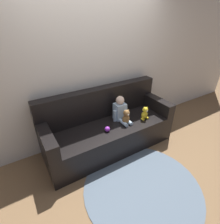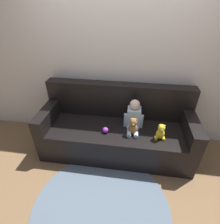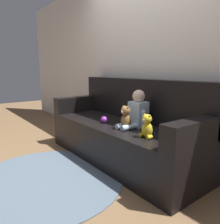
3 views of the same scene
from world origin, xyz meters
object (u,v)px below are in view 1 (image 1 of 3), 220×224
Objects in this scene: couch at (108,128)px; toy_ball at (107,129)px; person_baby at (120,110)px; plush_toy_side at (145,114)px; teddy_bear_brown at (126,117)px.

couch is 26.36× the size of toy_ball.
person_baby is 0.42m from plush_toy_side.
couch reaches higher than plush_toy_side.
couch is at bearing 141.47° from teddy_bear_brown.
person_baby is 5.13× the size of toy_ball.
plush_toy_side is 0.73m from toy_ball.
teddy_bear_brown is 0.38m from toy_ball.
person_baby is 1.83× the size of plush_toy_side.
toy_ball is at bearing -175.89° from teddy_bear_brown.
plush_toy_side is 2.80× the size of toy_ball.
teddy_bear_brown is at bearing 172.66° from plush_toy_side.
teddy_bear_brown is at bearing -38.53° from couch.
person_baby is 0.44m from toy_ball.
teddy_bear_brown is 1.12× the size of plush_toy_side.
person_baby is 1.63× the size of teddy_bear_brown.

